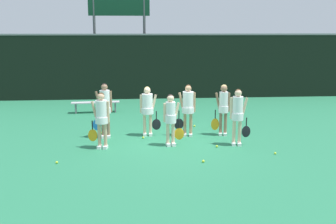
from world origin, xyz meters
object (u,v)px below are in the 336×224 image
Objects in this scene: tennis_ball_0 at (203,161)px; player_2 at (238,112)px; bench_courtside at (96,103)px; tennis_ball_8 at (217,146)px; scoreboard at (119,12)px; player_0 at (101,116)px; player_4 at (148,107)px; tennis_ball_4 at (94,134)px; tennis_ball_2 at (172,136)px; tennis_ball_6 at (102,133)px; player_5 at (188,106)px; tennis_ball_1 at (93,133)px; tennis_ball_9 at (275,153)px; player_1 at (171,116)px; tennis_ball_3 at (194,126)px; player_3 at (105,106)px; player_6 at (223,106)px; tennis_ball_7 at (57,162)px; tennis_ball_5 at (143,138)px.

player_2 is at bearing 49.56° from tennis_ball_0.
tennis_ball_8 is (4.17, -5.43, -0.37)m from bench_courtside.
player_0 is (-0.20, -9.73, -3.39)m from scoreboard.
tennis_ball_4 is at bearing 173.94° from player_4.
tennis_ball_2 reaches higher than tennis_ball_6.
player_2 reaches higher than player_5.
tennis_ball_9 is (5.45, -2.71, -0.00)m from tennis_ball_1.
tennis_ball_3 is at bearing 55.28° from player_1.
tennis_ball_8 is at bearing -46.45° from tennis_ball_2.
player_3 is 1.17m from tennis_ball_6.
tennis_ball_6 is at bearing 167.01° from player_4.
player_1 is 22.49× the size of tennis_ball_3.
tennis_ball_4 is 0.97× the size of tennis_ball_8.
tennis_ball_4 is at bearing -178.33° from player_5.
player_2 is 2.76m from tennis_ball_3.
player_6 is at bearing 8.32° from player_5.
tennis_ball_0 and tennis_ball_2 have the same top height.
player_2 reaches higher than tennis_ball_7.
tennis_ball_1 is at bearing -169.61° from tennis_ball_3.
player_2 reaches higher than tennis_ball_1.
player_5 is at bearing 91.65° from tennis_ball_0.
player_4 is at bearing -12.92° from tennis_ball_6.
scoreboard is at bearing 114.05° from tennis_ball_9.
player_5 reaches higher than player_0.
tennis_ball_4 is 5.97m from tennis_ball_9.
player_3 reaches higher than player_2.
player_6 is (-0.18, 1.19, -0.02)m from player_2.
tennis_ball_5 is 3.27m from tennis_ball_7.
player_1 is 2.14m from player_6.
player_2 is 2.24m from tennis_ball_0.
scoreboard reaches higher than player_5.
tennis_ball_5 is 2.50m from tennis_ball_8.
player_1 is 2.33m from player_3.
player_2 is 1.81m from player_5.
player_0 is 3.59m from tennis_ball_8.
tennis_ball_0 reaches higher than tennis_ball_9.
tennis_ball_5 is at bearing -27.12° from tennis_ball_6.
scoreboard reaches higher than player_6.
player_2 is 1.02× the size of player_6.
player_5 reaches higher than tennis_ball_5.
player_3 is at bearing -173.98° from player_4.
player_4 is at bearing 143.41° from tennis_ball_8.
player_0 is 1.97m from tennis_ball_7.
tennis_ball_4 is at bearing 161.70° from tennis_ball_5.
tennis_ball_0 is 3.92m from tennis_ball_3.
player_6 reaches higher than tennis_ball_7.
player_6 is 2.62m from tennis_ball_9.
tennis_ball_9 is at bearing -27.59° from tennis_ball_8.
player_3 is at bearing -71.40° from tennis_ball_6.
bench_courtside is 1.21× the size of player_0.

